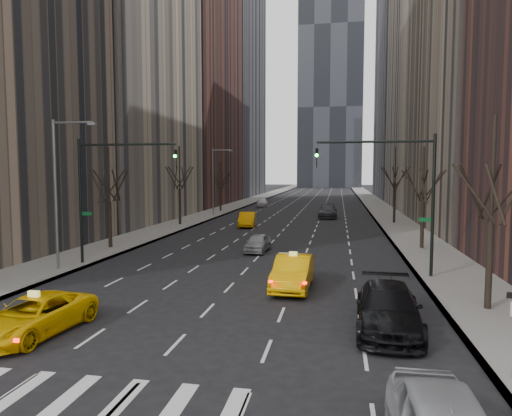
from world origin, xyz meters
The scene contains 25 objects.
ground centered at (0.00, 0.00, 0.00)m, with size 400.00×400.00×0.00m, color black.
sidewalk_left centered at (-12.25, 70.00, 0.07)m, with size 4.50×320.00×0.15m, color slate.
sidewalk_right centered at (12.25, 70.00, 0.07)m, with size 4.50×320.00×0.15m, color slate.
bld_left_far centered at (-21.50, 66.00, 22.00)m, with size 14.00×28.00×44.00m, color brown.
bld_left_deep centered at (-21.50, 96.00, 30.00)m, with size 14.00×30.00×60.00m, color #5F5E63.
bld_right_far centered at (21.50, 64.00, 25.00)m, with size 14.00×28.00×50.00m, color #BCAB8F.
bld_right_deep centered at (21.50, 95.00, 29.00)m, with size 14.00×30.00×58.00m, color #5F5E63.
tower_far centered at (2.00, 170.00, 60.00)m, with size 24.00×24.00×120.00m, color black.
tree_lw_b centered at (-12.00, 18.00, 3.72)m, with size 3.36×3.50×7.82m.
tree_lw_c centered at (-12.00, 34.00, 4.04)m, with size 3.36×3.50×8.74m.
tree_lw_d centered at (-12.00, 52.00, 3.56)m, with size 3.36×3.50×7.36m.
tree_rw_a centered at (12.00, 6.00, 3.88)m, with size 3.36×3.50×8.28m.
tree_rw_b centered at (12.00, 22.00, 3.72)m, with size 3.36×3.50×7.82m.
tree_rw_c centered at (12.00, 40.00, 4.04)m, with size 3.36×3.50×8.74m.
traffic_mast_left centered at (-9.11, 12.00, 5.49)m, with size 6.69×0.39×8.00m.
traffic_mast_right centered at (9.11, 12.00, 5.49)m, with size 6.69×0.39×8.00m.
streetlight_near centered at (-10.84, 10.00, 5.62)m, with size 2.83×0.22×9.00m.
streetlight_far centered at (-10.84, 45.00, 5.62)m, with size 2.83×0.22×9.00m.
taxi_suv centered at (-5.52, 0.01, 0.71)m, with size 2.37×5.14×1.43m, color yellow.
taxi_sedan centered at (3.31, 8.45, 0.85)m, with size 1.80×5.18×1.71m, color #FFB205.
silver_sedan_ahead centered at (-0.40, 18.87, 0.67)m, with size 1.58×3.94×1.34m, color #96999D.
parked_suv_black centered at (7.50, 2.86, 0.85)m, with size 2.37×5.83×1.69m, color black.
far_taxi centered at (-4.27, 34.12, 0.80)m, with size 1.70×4.86×1.60m, color #EE9805.
far_suv_grey centered at (4.24, 45.58, 0.85)m, with size 2.37×5.83×1.69m, color #313136.
far_car_white centered at (-7.40, 62.80, 0.75)m, with size 1.77×4.40×1.50m, color white.
Camera 1 is at (5.56, -14.83, 6.06)m, focal length 32.00 mm.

